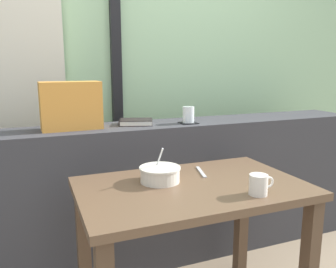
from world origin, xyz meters
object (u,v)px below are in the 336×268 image
at_px(breakfast_table, 192,211).
at_px(juice_glass, 188,115).
at_px(throw_pillow, 71,106).
at_px(soup_bowl, 160,174).
at_px(fork_utensil, 201,172).
at_px(ceramic_mug, 259,185).
at_px(closed_book, 136,122).
at_px(coaster_square, 188,123).

relative_size(breakfast_table, juice_glass, 10.31).
height_order(juice_glass, throw_pillow, throw_pillow).
relative_size(soup_bowl, fork_utensil, 1.11).
relative_size(throw_pillow, soup_bowl, 1.70).
bearing_deg(juice_glass, ceramic_mug, -93.05).
height_order(throw_pillow, ceramic_mug, throw_pillow).
height_order(juice_glass, ceramic_mug, juice_glass).
distance_m(closed_book, throw_pillow, 0.39).
relative_size(juice_glass, throw_pillow, 0.30).
distance_m(breakfast_table, coaster_square, 0.68).
relative_size(fork_utensil, ceramic_mug, 1.50).
xyz_separation_m(coaster_square, closed_book, (-0.31, 0.07, 0.01)).
distance_m(juice_glass, soup_bowl, 0.62).
bearing_deg(breakfast_table, coaster_square, 66.61).
height_order(juice_glass, closed_book, juice_glass).
bearing_deg(breakfast_table, fork_utensil, 50.33).
xyz_separation_m(throw_pillow, fork_utensil, (0.56, -0.47, -0.30)).
xyz_separation_m(closed_book, throw_pillow, (-0.37, -0.02, 0.11)).
bearing_deg(closed_book, coaster_square, -13.49).
bearing_deg(ceramic_mug, breakfast_table, 133.52).
xyz_separation_m(juice_glass, closed_book, (-0.31, 0.07, -0.03)).
relative_size(closed_book, soup_bowl, 1.21).
bearing_deg(soup_bowl, breakfast_table, -36.81).
height_order(throw_pillow, fork_utensil, throw_pillow).
bearing_deg(coaster_square, ceramic_mug, -93.05).
bearing_deg(fork_utensil, soup_bowl, -153.04).
height_order(coaster_square, closed_book, closed_book).
bearing_deg(coaster_square, soup_bowl, -127.64).
bearing_deg(closed_book, breakfast_table, -83.59).
bearing_deg(breakfast_table, juice_glass, 66.61).
bearing_deg(fork_utensil, ceramic_mug, -62.70).
height_order(coaster_square, fork_utensil, coaster_square).
bearing_deg(throw_pillow, fork_utensil, -40.24).
distance_m(throw_pillow, ceramic_mug, 1.07).
bearing_deg(soup_bowl, coaster_square, 52.36).
bearing_deg(soup_bowl, juice_glass, 52.36).
height_order(closed_book, fork_utensil, closed_book).
relative_size(coaster_square, juice_glass, 1.03).
relative_size(closed_book, fork_utensil, 1.34).
relative_size(throw_pillow, fork_utensil, 1.88).
distance_m(juice_glass, ceramic_mug, 0.79).
relative_size(coaster_square, ceramic_mug, 0.88).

